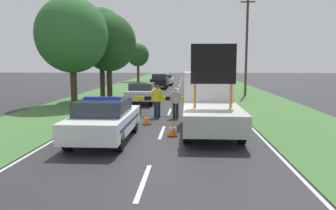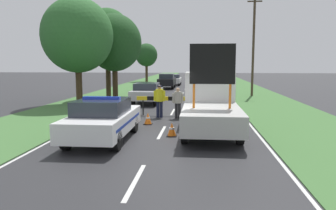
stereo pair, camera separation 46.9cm
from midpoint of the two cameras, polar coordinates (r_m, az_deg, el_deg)
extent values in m
plane|color=#28282B|center=(12.57, -2.46, -5.62)|extent=(160.00, 160.00, 0.00)
cube|color=silver|center=(8.08, -5.98, -13.11)|extent=(0.12, 2.49, 0.01)
cube|color=silver|center=(13.44, -2.07, -4.75)|extent=(0.12, 2.49, 0.01)
cube|color=silver|center=(18.94, -0.44, -1.19)|extent=(0.12, 2.49, 0.01)
cube|color=silver|center=(24.50, 0.45, 0.76)|extent=(0.12, 2.49, 0.01)
cube|color=silver|center=(30.07, 1.01, 1.99)|extent=(0.12, 2.49, 0.01)
cube|color=silver|center=(35.66, 1.40, 2.84)|extent=(0.12, 2.49, 0.01)
cube|color=silver|center=(41.25, 1.68, 3.46)|extent=(0.12, 2.49, 0.01)
cube|color=silver|center=(46.84, 1.89, 3.93)|extent=(0.12, 2.49, 0.01)
cube|color=silver|center=(52.44, 2.06, 4.29)|extent=(0.12, 2.49, 0.01)
cube|color=silver|center=(58.05, 2.20, 4.59)|extent=(0.12, 2.49, 0.01)
cube|color=silver|center=(63.65, 2.31, 4.84)|extent=(0.12, 2.49, 0.01)
cube|color=silver|center=(31.00, -6.08, 2.12)|extent=(0.10, 70.89, 0.01)
cube|color=silver|center=(30.68, 8.26, 2.03)|extent=(0.10, 70.89, 0.01)
cube|color=#427038|center=(33.19, -9.79, 2.41)|extent=(4.73, 120.00, 0.03)
cube|color=#427038|center=(32.70, 12.33, 2.28)|extent=(4.73, 120.00, 0.03)
cube|color=white|center=(12.19, -12.07, -2.97)|extent=(1.92, 4.63, 0.67)
cube|color=#282D38|center=(11.97, -12.33, -0.31)|extent=(1.69, 2.13, 0.51)
cylinder|color=black|center=(13.84, -13.80, -3.19)|extent=(0.24, 0.68, 0.68)
cylinder|color=black|center=(13.44, -6.95, -3.34)|extent=(0.24, 0.68, 0.68)
cylinder|color=black|center=(11.19, -18.16, -5.84)|extent=(0.24, 0.68, 0.68)
cylinder|color=black|center=(10.69, -9.73, -6.18)|extent=(0.24, 0.68, 0.68)
cube|color=#1E38C6|center=(11.93, -12.37, 1.15)|extent=(1.34, 0.24, 0.10)
cube|color=#193399|center=(12.19, -12.08, -2.81)|extent=(1.93, 3.80, 0.10)
cube|color=black|center=(14.45, -9.58, -1.57)|extent=(1.05, 0.08, 0.40)
cube|color=white|center=(15.12, 6.11, 1.96)|extent=(2.17, 1.74, 1.98)
cube|color=#232833|center=(15.93, 5.99, 3.52)|extent=(1.84, 0.04, 0.87)
cube|color=#B2B2AD|center=(12.36, 6.67, -2.18)|extent=(2.17, 4.00, 0.73)
cylinder|color=#D16619|center=(12.23, 3.62, 1.60)|extent=(0.09, 0.09, 0.90)
cylinder|color=#D16619|center=(12.30, 9.82, 1.54)|extent=(0.09, 0.09, 0.90)
cube|color=black|center=(12.19, 6.81, 7.11)|extent=(1.66, 0.12, 1.46)
cylinder|color=black|center=(15.23, 2.43, -1.71)|extent=(0.24, 0.85, 0.85)
cylinder|color=black|center=(15.32, 9.66, -1.76)|extent=(0.24, 0.85, 0.85)
cylinder|color=black|center=(11.62, 2.11, -4.57)|extent=(0.24, 0.85, 0.85)
cylinder|color=black|center=(11.74, 11.58, -4.60)|extent=(0.24, 0.85, 0.85)
cylinder|color=black|center=(17.79, -5.60, -0.48)|extent=(0.07, 0.07, 0.81)
cylinder|color=black|center=(17.57, 3.26, -0.56)|extent=(0.07, 0.07, 0.81)
cube|color=yellow|center=(17.73, -5.80, 1.15)|extent=(0.57, 0.08, 0.22)
cube|color=black|center=(17.65, -3.97, 1.15)|extent=(0.57, 0.08, 0.22)
cube|color=yellow|center=(17.59, -2.13, 1.14)|extent=(0.57, 0.08, 0.22)
cube|color=black|center=(17.54, -0.27, 1.12)|extent=(0.57, 0.08, 0.22)
cube|color=yellow|center=(17.51, 1.59, 1.11)|extent=(0.57, 0.08, 0.22)
cube|color=black|center=(17.50, 3.46, 1.10)|extent=(0.57, 0.08, 0.22)
cylinder|color=#191E38|center=(16.98, -2.98, -0.78)|extent=(0.16, 0.16, 0.84)
cylinder|color=#191E38|center=(16.96, -2.40, -0.78)|extent=(0.16, 0.16, 0.84)
cylinder|color=yellow|center=(16.88, -2.71, 1.69)|extent=(0.39, 0.39, 0.63)
cylinder|color=yellow|center=(16.91, -3.51, 1.59)|extent=(0.13, 0.13, 0.54)
cylinder|color=yellow|center=(16.86, -1.89, 1.58)|extent=(0.13, 0.13, 0.54)
sphere|color=#A57A5B|center=(16.85, -2.71, 3.13)|extent=(0.22, 0.22, 0.22)
cylinder|color=#141933|center=(16.84, -2.72, 3.33)|extent=(0.25, 0.25, 0.05)
cylinder|color=#232326|center=(16.72, 0.25, -1.00)|extent=(0.15, 0.15, 0.78)
cylinder|color=#232326|center=(16.71, 0.81, -1.00)|extent=(0.15, 0.15, 0.78)
cylinder|color=#B2AD9E|center=(16.63, 0.53, 1.33)|extent=(0.36, 0.36, 0.59)
cylinder|color=#B2AD9E|center=(16.65, -0.23, 1.23)|extent=(0.12, 0.12, 0.50)
cylinder|color=#B2AD9E|center=(16.62, 1.30, 1.22)|extent=(0.12, 0.12, 0.50)
sphere|color=tan|center=(16.59, 0.54, 2.68)|extent=(0.20, 0.20, 0.20)
cube|color=black|center=(12.73, -0.24, -5.39)|extent=(0.39, 0.39, 0.03)
cone|color=orange|center=(12.67, -0.24, -4.19)|extent=(0.33, 0.33, 0.51)
cylinder|color=white|center=(12.67, -0.24, -4.08)|extent=(0.19, 0.19, 0.07)
cube|color=black|center=(15.15, -4.61, -3.34)|extent=(0.39, 0.39, 0.03)
cone|color=orange|center=(15.11, -4.62, -2.33)|extent=(0.33, 0.33, 0.51)
cylinder|color=white|center=(15.10, -4.62, -2.24)|extent=(0.19, 0.19, 0.07)
cube|color=#B2B2B7|center=(22.90, -5.09, 1.98)|extent=(1.78, 4.26, 0.60)
cube|color=#282D38|center=(22.73, -5.15, 3.25)|extent=(1.56, 1.96, 0.45)
cylinder|color=black|center=(24.34, -6.41, 1.57)|extent=(0.24, 0.77, 0.77)
cylinder|color=black|center=(24.13, -2.81, 1.56)|extent=(0.24, 0.77, 0.77)
cylinder|color=black|center=(21.76, -7.59, 0.87)|extent=(0.24, 0.77, 0.77)
cylinder|color=black|center=(21.52, -3.58, 0.85)|extent=(0.24, 0.77, 0.77)
cube|color=navy|center=(28.87, 4.68, 3.10)|extent=(1.79, 4.07, 0.63)
cube|color=#282D38|center=(28.72, 4.70, 4.21)|extent=(1.57, 1.87, 0.51)
cylinder|color=black|center=(30.15, 3.16, 2.69)|extent=(0.24, 0.74, 0.74)
cylinder|color=black|center=(30.18, 6.09, 2.67)|extent=(0.24, 0.74, 0.74)
cylinder|color=black|center=(27.64, 3.13, 2.27)|extent=(0.24, 0.74, 0.74)
cylinder|color=black|center=(27.67, 6.33, 2.24)|extent=(0.24, 0.74, 0.74)
cube|color=black|center=(36.12, -1.82, 4.08)|extent=(1.71, 4.19, 0.73)
cube|color=#282D38|center=(35.97, -1.84, 5.05)|extent=(1.50, 1.93, 0.51)
cylinder|color=black|center=(37.51, -2.76, 3.63)|extent=(0.24, 0.76, 0.76)
cylinder|color=black|center=(37.38, -0.51, 3.63)|extent=(0.24, 0.76, 0.76)
cylinder|color=black|center=(34.93, -3.22, 3.35)|extent=(0.24, 0.76, 0.76)
cylinder|color=black|center=(34.79, -0.81, 3.35)|extent=(0.24, 0.76, 0.76)
cube|color=silver|center=(41.74, -0.72, 4.34)|extent=(1.80, 4.22, 0.58)
cube|color=#282D38|center=(41.59, -0.73, 5.04)|extent=(1.59, 1.94, 0.45)
cylinder|color=black|center=(43.12, -1.63, 4.05)|extent=(0.24, 0.64, 0.64)
cylinder|color=black|center=(43.01, 0.45, 4.04)|extent=(0.24, 0.64, 0.64)
cylinder|color=black|center=(40.52, -1.96, 3.83)|extent=(0.24, 0.64, 0.64)
cylinder|color=black|center=(40.40, 0.25, 3.83)|extent=(0.24, 0.64, 0.64)
cylinder|color=#42301E|center=(26.22, -11.88, 5.17)|extent=(0.39, 0.39, 3.77)
ellipsoid|color=#235623|center=(26.31, -12.07, 12.21)|extent=(3.59, 3.59, 3.77)
cylinder|color=#42301E|center=(48.98, -5.49, 5.65)|extent=(0.38, 0.38, 2.75)
ellipsoid|color=#1E471E|center=(48.97, -5.53, 8.67)|extent=(3.22, 3.22, 3.38)
cylinder|color=#42301E|center=(22.65, -16.68, 3.54)|extent=(0.42, 0.42, 2.86)
ellipsoid|color=#2D662D|center=(22.67, -16.98, 11.59)|extent=(4.67, 4.67, 4.90)
cylinder|color=#42301E|center=(25.14, -10.68, 3.99)|extent=(0.40, 0.40, 2.79)
ellipsoid|color=#1E471E|center=(25.14, -10.84, 10.65)|extent=(4.06, 4.06, 4.27)
cylinder|color=#473828|center=(28.76, 13.07, 10.24)|extent=(0.20, 0.20, 8.71)
cube|color=#473828|center=(29.15, 13.28, 17.09)|extent=(1.20, 0.10, 0.10)
camera|label=1|loc=(0.23, -91.00, -0.13)|focal=35.00mm
camera|label=2|loc=(0.23, 89.00, 0.13)|focal=35.00mm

